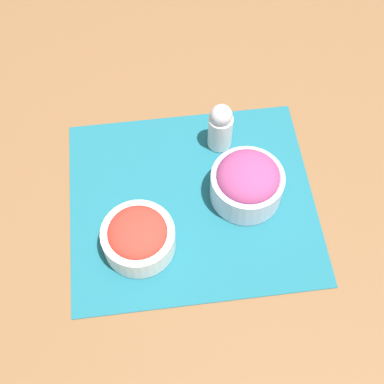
# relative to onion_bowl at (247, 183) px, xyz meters

# --- Properties ---
(ground_plane) EXTENTS (3.00, 3.00, 0.00)m
(ground_plane) POSITION_rel_onion_bowl_xyz_m (0.10, -0.00, -0.05)
(ground_plane) COLOR brown
(placemat) EXTENTS (0.46, 0.40, 0.00)m
(placemat) POSITION_rel_onion_bowl_xyz_m (0.10, -0.00, -0.05)
(placemat) COLOR #195B6B
(placemat) RESTS_ON ground_plane
(onion_bowl) EXTENTS (0.13, 0.13, 0.09)m
(onion_bowl) POSITION_rel_onion_bowl_xyz_m (0.00, 0.00, 0.00)
(onion_bowl) COLOR silver
(onion_bowl) RESTS_ON placemat
(tomato_bowl) EXTENTS (0.13, 0.13, 0.07)m
(tomato_bowl) POSITION_rel_onion_bowl_xyz_m (0.21, 0.08, -0.01)
(tomato_bowl) COLOR white
(tomato_bowl) RESTS_ON placemat
(pepper_shaker) EXTENTS (0.05, 0.05, 0.11)m
(pepper_shaker) POSITION_rel_onion_bowl_xyz_m (0.03, -0.13, 0.01)
(pepper_shaker) COLOR silver
(pepper_shaker) RESTS_ON placemat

